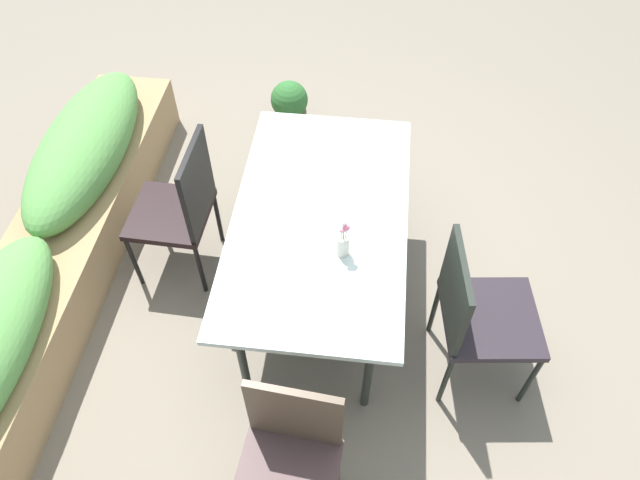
# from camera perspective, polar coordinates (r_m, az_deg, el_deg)

# --- Properties ---
(ground_plane) EXTENTS (12.00, 12.00, 0.00)m
(ground_plane) POSITION_cam_1_polar(r_m,az_deg,el_deg) (3.68, -0.24, -4.68)
(ground_plane) COLOR #756B5B
(dining_table) EXTENTS (1.61, 0.91, 0.75)m
(dining_table) POSITION_cam_1_polar(r_m,az_deg,el_deg) (3.09, -0.00, 1.80)
(dining_table) COLOR #B2C6C1
(dining_table) RESTS_ON ground
(chair_near_left) EXTENTS (0.53, 0.53, 0.96)m
(chair_near_left) POSITION_cam_1_polar(r_m,az_deg,el_deg) (3.03, 15.05, -6.71)
(chair_near_left) COLOR black
(chair_near_left) RESTS_ON ground
(chair_far_side) EXTENTS (0.47, 0.47, 0.98)m
(chair_far_side) POSITION_cam_1_polar(r_m,az_deg,el_deg) (3.47, -13.36, 3.32)
(chair_far_side) COLOR black
(chair_far_side) RESTS_ON ground
(chair_end_left) EXTENTS (0.46, 0.46, 0.92)m
(chair_end_left) POSITION_cam_1_polar(r_m,az_deg,el_deg) (2.65, -3.00, -20.44)
(chair_end_left) COLOR #4B3535
(chair_end_left) RESTS_ON ground
(flower_vase) EXTENTS (0.06, 0.06, 0.24)m
(flower_vase) POSITION_cam_1_polar(r_m,az_deg,el_deg) (2.83, 2.28, -0.23)
(flower_vase) COLOR silver
(flower_vase) RESTS_ON dining_table
(planter_box) EXTENTS (3.33, 0.56, 0.70)m
(planter_box) POSITION_cam_1_polar(r_m,az_deg,el_deg) (3.78, -24.92, -1.14)
(planter_box) COLOR #9E7F56
(planter_box) RESTS_ON ground
(potted_plant) EXTENTS (0.28, 0.28, 0.44)m
(potted_plant) POSITION_cam_1_polar(r_m,az_deg,el_deg) (4.55, -2.97, 12.75)
(potted_plant) COLOR gray
(potted_plant) RESTS_ON ground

